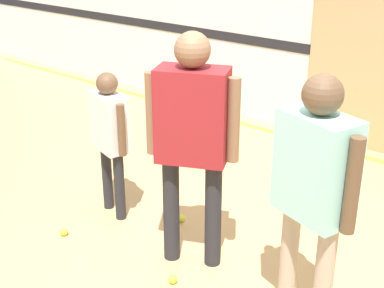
# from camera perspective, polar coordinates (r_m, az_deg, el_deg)

# --- Properties ---
(ground_plane) EXTENTS (16.00, 16.00, 0.00)m
(ground_plane) POSITION_cam_1_polar(r_m,az_deg,el_deg) (4.11, 2.79, -13.45)
(ground_plane) COLOR tan
(floor_stripe) EXTENTS (14.40, 0.10, 0.01)m
(floor_stripe) POSITION_cam_1_polar(r_m,az_deg,el_deg) (6.22, 18.19, -1.39)
(floor_stripe) COLOR yellow
(floor_stripe) RESTS_ON ground_plane
(person_instructor) EXTENTS (0.61, 0.46, 1.76)m
(person_instructor) POSITION_cam_1_polar(r_m,az_deg,el_deg) (3.71, 0.00, 1.72)
(person_instructor) COLOR #232328
(person_instructor) RESTS_ON ground_plane
(person_student_left) EXTENTS (0.48, 0.29, 1.29)m
(person_student_left) POSITION_cam_1_polar(r_m,az_deg,el_deg) (4.55, -8.75, 1.54)
(person_student_left) COLOR #232328
(person_student_left) RESTS_ON ground_plane
(person_student_right) EXTENTS (0.61, 0.38, 1.66)m
(person_student_right) POSITION_cam_1_polar(r_m,az_deg,el_deg) (3.19, 12.91, -3.76)
(person_student_right) COLOR tan
(person_student_right) RESTS_ON ground_plane
(racket_spare_on_floor) EXTENTS (0.38, 0.54, 0.03)m
(racket_spare_on_floor) POSITION_cam_1_polar(r_m,az_deg,el_deg) (4.93, 12.61, -7.22)
(racket_spare_on_floor) COLOR #C6D838
(racket_spare_on_floor) RESTS_ON ground_plane
(tennis_ball_near_instructor) EXTENTS (0.07, 0.07, 0.07)m
(tennis_ball_near_instructor) POSITION_cam_1_polar(r_m,az_deg,el_deg) (3.97, -2.07, -14.23)
(tennis_ball_near_instructor) COLOR #CCE038
(tennis_ball_near_instructor) RESTS_ON ground_plane
(tennis_ball_by_spare_racket) EXTENTS (0.07, 0.07, 0.07)m
(tennis_ball_by_spare_racket) POSITION_cam_1_polar(r_m,az_deg,el_deg) (4.79, 11.35, -7.69)
(tennis_ball_by_spare_racket) COLOR #CCE038
(tennis_ball_by_spare_racket) RESTS_ON ground_plane
(tennis_ball_stray_left) EXTENTS (0.07, 0.07, 0.07)m
(tennis_ball_stray_left) POSITION_cam_1_polar(r_m,az_deg,el_deg) (4.69, -1.15, -7.93)
(tennis_ball_stray_left) COLOR #CCE038
(tennis_ball_stray_left) RESTS_ON ground_plane
(tennis_ball_stray_right) EXTENTS (0.07, 0.07, 0.07)m
(tennis_ball_stray_right) POSITION_cam_1_polar(r_m,az_deg,el_deg) (4.62, -13.51, -9.11)
(tennis_ball_stray_right) COLOR #CCE038
(tennis_ball_stray_right) RESTS_ON ground_plane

